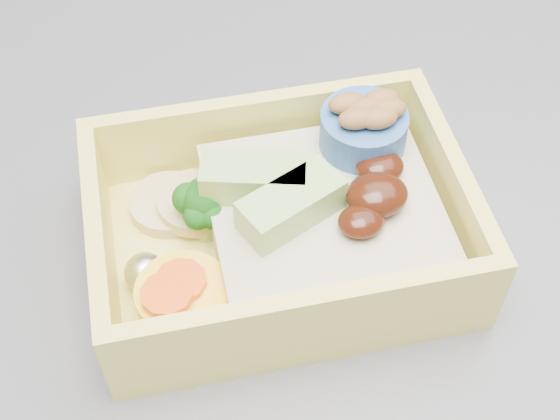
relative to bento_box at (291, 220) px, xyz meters
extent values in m
cube|color=#323236|center=(0.04, -0.04, -0.04)|extent=(1.24, 0.84, 0.04)
cube|color=#EADF60|center=(-0.01, 0.00, -0.02)|extent=(0.18, 0.13, 0.01)
cube|color=#EADF60|center=(-0.01, 0.06, 0.01)|extent=(0.18, 0.01, 0.04)
cube|color=#EADF60|center=(-0.01, -0.06, 0.01)|extent=(0.18, 0.01, 0.04)
cube|color=#EADF60|center=(0.08, 0.00, 0.01)|extent=(0.01, 0.12, 0.04)
cube|color=#EADF60|center=(-0.09, 0.00, 0.01)|extent=(0.01, 0.12, 0.04)
cube|color=tan|center=(0.02, 0.00, 0.00)|extent=(0.11, 0.10, 0.03)
ellipsoid|color=black|center=(0.04, -0.01, 0.02)|extent=(0.03, 0.03, 0.02)
ellipsoid|color=black|center=(0.05, 0.01, 0.02)|extent=(0.02, 0.02, 0.01)
ellipsoid|color=black|center=(0.03, -0.02, 0.02)|extent=(0.02, 0.02, 0.01)
cube|color=#97C165|center=(0.00, -0.01, 0.02)|extent=(0.06, 0.04, 0.02)
cube|color=#97C165|center=(-0.02, 0.01, 0.02)|extent=(0.05, 0.04, 0.02)
cylinder|color=#7FB05F|center=(-0.04, 0.01, -0.01)|extent=(0.01, 0.01, 0.02)
sphere|color=#145212|center=(-0.04, 0.01, 0.01)|extent=(0.02, 0.02, 0.02)
sphere|color=#145212|center=(-0.03, 0.02, 0.01)|extent=(0.02, 0.02, 0.02)
sphere|color=#145212|center=(-0.05, 0.02, 0.01)|extent=(0.02, 0.02, 0.02)
sphere|color=#145212|center=(-0.04, 0.01, 0.01)|extent=(0.01, 0.01, 0.01)
sphere|color=#145212|center=(-0.05, 0.01, 0.01)|extent=(0.01, 0.01, 0.01)
sphere|color=#145212|center=(-0.04, 0.02, 0.01)|extent=(0.01, 0.01, 0.01)
cylinder|color=yellow|center=(-0.06, -0.03, -0.01)|extent=(0.04, 0.04, 0.02)
cylinder|color=#F55314|center=(-0.06, -0.03, 0.01)|extent=(0.02, 0.02, 0.00)
cylinder|color=#F55314|center=(-0.07, -0.04, 0.01)|extent=(0.02, 0.02, 0.00)
cylinder|color=tan|center=(-0.06, 0.03, -0.01)|extent=(0.04, 0.04, 0.01)
cylinder|color=tan|center=(-0.04, 0.03, -0.01)|extent=(0.04, 0.04, 0.01)
ellipsoid|color=silver|center=(-0.03, 0.04, -0.01)|extent=(0.02, 0.02, 0.02)
ellipsoid|color=silver|center=(-0.07, -0.01, -0.01)|extent=(0.02, 0.02, 0.02)
cylinder|color=#3260AC|center=(0.05, 0.03, 0.02)|extent=(0.04, 0.04, 0.02)
ellipsoid|color=brown|center=(0.05, 0.03, 0.04)|extent=(0.02, 0.01, 0.01)
ellipsoid|color=brown|center=(0.05, 0.03, 0.04)|extent=(0.02, 0.01, 0.01)
ellipsoid|color=brown|center=(0.04, 0.04, 0.04)|extent=(0.02, 0.01, 0.01)
ellipsoid|color=brown|center=(0.05, 0.02, 0.04)|extent=(0.02, 0.01, 0.01)
ellipsoid|color=brown|center=(0.04, 0.02, 0.04)|extent=(0.02, 0.01, 0.01)
ellipsoid|color=brown|center=(0.06, 0.03, 0.04)|extent=(0.02, 0.01, 0.01)
camera|label=1|loc=(-0.06, -0.23, 0.31)|focal=50.00mm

